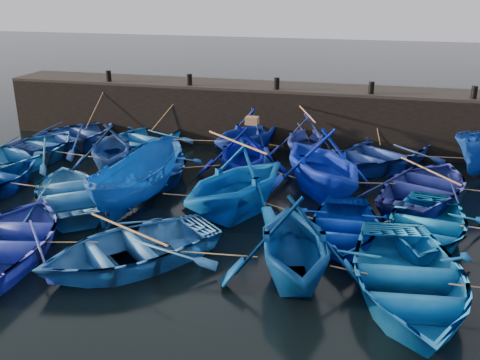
# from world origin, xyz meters

# --- Properties ---
(ground) EXTENTS (120.00, 120.00, 0.00)m
(ground) POSITION_xyz_m (0.00, 0.00, 0.00)
(ground) COLOR black
(ground) RESTS_ON ground
(quay_wall) EXTENTS (26.00, 2.50, 2.50)m
(quay_wall) POSITION_xyz_m (0.00, 10.50, 1.25)
(quay_wall) COLOR black
(quay_wall) RESTS_ON ground
(quay_top) EXTENTS (26.00, 2.50, 0.12)m
(quay_top) POSITION_xyz_m (0.00, 10.50, 2.56)
(quay_top) COLOR black
(quay_top) RESTS_ON quay_wall
(bollard_0) EXTENTS (0.24, 0.24, 0.50)m
(bollard_0) POSITION_xyz_m (-8.00, 9.60, 2.87)
(bollard_0) COLOR black
(bollard_0) RESTS_ON quay_top
(bollard_1) EXTENTS (0.24, 0.24, 0.50)m
(bollard_1) POSITION_xyz_m (-4.00, 9.60, 2.87)
(bollard_1) COLOR black
(bollard_1) RESTS_ON quay_top
(bollard_2) EXTENTS (0.24, 0.24, 0.50)m
(bollard_2) POSITION_xyz_m (0.00, 9.60, 2.87)
(bollard_2) COLOR black
(bollard_2) RESTS_ON quay_top
(bollard_3) EXTENTS (0.24, 0.24, 0.50)m
(bollard_3) POSITION_xyz_m (4.00, 9.60, 2.87)
(bollard_3) COLOR black
(bollard_3) RESTS_ON quay_top
(bollard_4) EXTENTS (0.24, 0.24, 0.50)m
(bollard_4) POSITION_xyz_m (8.00, 9.60, 2.87)
(bollard_4) COLOR black
(bollard_4) RESTS_ON quay_top
(boat_0) EXTENTS (5.30, 6.29, 1.12)m
(boat_0) POSITION_xyz_m (-8.80, 7.20, 0.56)
(boat_0) COLOR navy
(boat_0) RESTS_ON ground
(boat_1) EXTENTS (4.77, 5.69, 1.01)m
(boat_1) POSITION_xyz_m (-5.71, 7.72, 0.51)
(boat_1) COLOR blue
(boat_1) RESTS_ON ground
(boat_2) EXTENTS (4.86, 5.04, 2.04)m
(boat_2) POSITION_xyz_m (-0.91, 8.11, 1.02)
(boat_2) COLOR navy
(boat_2) RESTS_ON ground
(boat_3) EXTENTS (3.39, 3.88, 1.98)m
(boat_3) POSITION_xyz_m (1.57, 7.94, 0.99)
(boat_3) COLOR navy
(boat_3) RESTS_ON ground
(boat_4) EXTENTS (6.22, 6.60, 1.11)m
(boat_4) POSITION_xyz_m (4.58, 7.94, 0.56)
(boat_4) COLOR navy
(boat_4) RESTS_ON ground
(boat_6) EXTENTS (4.04, 5.41, 1.07)m
(boat_6) POSITION_xyz_m (-9.27, 4.99, 0.54)
(boat_6) COLOR #2062A8
(boat_6) RESTS_ON ground
(boat_7) EXTENTS (4.53, 4.80, 2.00)m
(boat_7) POSITION_xyz_m (-5.52, 4.70, 1.00)
(boat_7) COLOR navy
(boat_7) RESTS_ON ground
(boat_8) EXTENTS (4.33, 5.26, 0.95)m
(boat_8) POSITION_xyz_m (-3.49, 4.28, 0.47)
(boat_8) COLOR #0D3F90
(boat_8) RESTS_ON ground
(boat_9) EXTENTS (4.42, 4.86, 2.20)m
(boat_9) POSITION_xyz_m (-0.31, 4.97, 1.10)
(boat_9) COLOR #000887
(boat_9) RESTS_ON ground
(boat_10) EXTENTS (6.03, 6.21, 2.50)m
(boat_10) POSITION_xyz_m (2.65, 4.27, 1.25)
(boat_10) COLOR #0B27D4
(boat_10) RESTS_ON ground
(boat_11) EXTENTS (5.39, 6.19, 1.07)m
(boat_11) POSITION_xyz_m (6.15, 4.60, 0.54)
(boat_11) COLOR navy
(boat_11) RESTS_ON ground
(boat_14) EXTENTS (5.63, 5.90, 1.00)m
(boat_14) POSITION_xyz_m (-5.27, 1.26, 0.50)
(boat_14) COLOR #2D70C0
(boat_14) RESTS_ON ground
(boat_15) EXTENTS (2.41, 4.92, 1.83)m
(boat_15) POSITION_xyz_m (-3.10, 1.73, 0.91)
(boat_15) COLOR #0C4491
(boat_15) RESTS_ON ground
(boat_16) EXTENTS (5.56, 5.86, 2.42)m
(boat_16) POSITION_xyz_m (0.25, 1.80, 1.21)
(boat_16) COLOR blue
(boat_16) RESTS_ON ground
(boat_17) EXTENTS (3.10, 4.22, 0.85)m
(boat_17) POSITION_xyz_m (3.65, 1.00, 0.43)
(boat_17) COLOR #0025A4
(boat_17) RESTS_ON ground
(boat_18) EXTENTS (4.01, 5.11, 0.96)m
(boat_18) POSITION_xyz_m (5.92, 1.54, 0.48)
(boat_18) COLOR #0B6BBF
(boat_18) RESTS_ON ground
(boat_21) EXTENTS (4.69, 5.81, 1.07)m
(boat_21) POSITION_xyz_m (-4.97, -2.31, 0.53)
(boat_21) COLOR #2332A4
(boat_21) RESTS_ON ground
(boat_22) EXTENTS (5.88, 5.99, 1.02)m
(boat_22) POSITION_xyz_m (-1.66, -1.92, 0.51)
(boat_22) COLOR #2460AD
(boat_22) RESTS_ON ground
(boat_23) EXTENTS (4.50, 4.91, 2.19)m
(boat_23) POSITION_xyz_m (2.60, -1.66, 1.09)
(boat_23) COLOR navy
(boat_23) RESTS_ON ground
(boat_24) EXTENTS (4.65, 6.01, 1.15)m
(boat_24) POSITION_xyz_m (5.29, -1.82, 0.58)
(boat_24) COLOR blue
(boat_24) RESTS_ON ground
(wooden_crate) EXTENTS (0.45, 0.37, 0.27)m
(wooden_crate) POSITION_xyz_m (-0.01, 4.97, 2.34)
(wooden_crate) COLOR brown
(wooden_crate) RESTS_ON boat_9
(mooring_ropes) EXTENTS (17.69, 11.86, 2.10)m
(mooring_ropes) POSITION_xyz_m (-0.02, 4.82, 0.86)
(mooring_ropes) COLOR tan
(mooring_ropes) RESTS_ON ground
(loose_oars) EXTENTS (10.08, 11.95, 1.46)m
(loose_oars) POSITION_xyz_m (1.58, 3.10, 1.65)
(loose_oars) COLOR #99724C
(loose_oars) RESTS_ON ground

